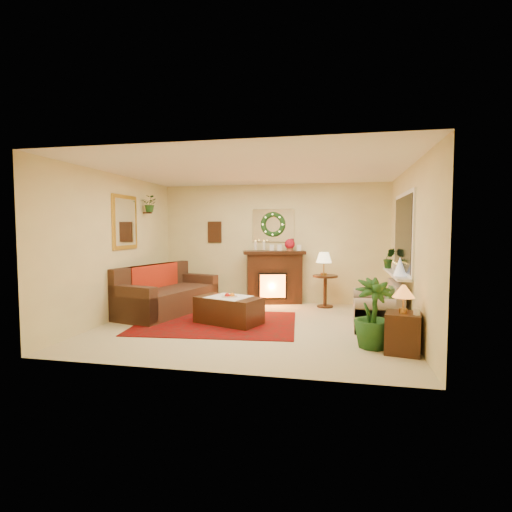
% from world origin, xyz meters
% --- Properties ---
extents(floor, '(5.00, 5.00, 0.00)m').
position_xyz_m(floor, '(0.00, 0.00, 0.00)').
color(floor, beige).
rests_on(floor, ground).
extents(ceiling, '(5.00, 5.00, 0.00)m').
position_xyz_m(ceiling, '(0.00, 0.00, 2.60)').
color(ceiling, white).
rests_on(ceiling, ground).
extents(wall_back, '(5.00, 5.00, 0.00)m').
position_xyz_m(wall_back, '(0.00, 2.25, 1.30)').
color(wall_back, '#EFD88C').
rests_on(wall_back, ground).
extents(wall_front, '(5.00, 5.00, 0.00)m').
position_xyz_m(wall_front, '(0.00, -2.25, 1.30)').
color(wall_front, '#EFD88C').
rests_on(wall_front, ground).
extents(wall_left, '(4.50, 4.50, 0.00)m').
position_xyz_m(wall_left, '(-2.50, 0.00, 1.30)').
color(wall_left, '#EFD88C').
rests_on(wall_left, ground).
extents(wall_right, '(4.50, 4.50, 0.00)m').
position_xyz_m(wall_right, '(2.50, 0.00, 1.30)').
color(wall_right, '#EFD88C').
rests_on(wall_right, ground).
extents(area_rug, '(2.86, 2.26, 0.01)m').
position_xyz_m(area_rug, '(-0.62, 0.01, 0.01)').
color(area_rug, '#610D09').
rests_on(area_rug, floor).
extents(sofa, '(1.46, 2.32, 0.92)m').
position_xyz_m(sofa, '(-1.79, 0.64, 0.43)').
color(sofa, '#4E3525').
rests_on(sofa, floor).
extents(red_throw, '(0.81, 1.32, 0.02)m').
position_xyz_m(red_throw, '(-1.83, 0.81, 0.46)').
color(red_throw, red).
rests_on(red_throw, sofa).
extents(fireplace, '(1.23, 0.68, 1.08)m').
position_xyz_m(fireplace, '(0.06, 2.04, 0.55)').
color(fireplace, '#331911').
rests_on(fireplace, floor).
extents(poinsettia, '(0.22, 0.22, 0.22)m').
position_xyz_m(poinsettia, '(0.40, 2.01, 1.30)').
color(poinsettia, '#A40E20').
rests_on(poinsettia, fireplace).
extents(mantel_candle_a, '(0.06, 0.06, 0.19)m').
position_xyz_m(mantel_candle_a, '(-0.36, 2.03, 1.26)').
color(mantel_candle_a, white).
rests_on(mantel_candle_a, fireplace).
extents(mantel_candle_b, '(0.06, 0.06, 0.19)m').
position_xyz_m(mantel_candle_b, '(-0.17, 2.03, 1.26)').
color(mantel_candle_b, white).
rests_on(mantel_candle_b, fireplace).
extents(mantel_mirror, '(0.92, 0.02, 0.72)m').
position_xyz_m(mantel_mirror, '(0.00, 2.23, 1.70)').
color(mantel_mirror, white).
rests_on(mantel_mirror, wall_back).
extents(wreath, '(0.55, 0.11, 0.55)m').
position_xyz_m(wreath, '(0.00, 2.19, 1.72)').
color(wreath, '#194719').
rests_on(wreath, wall_back).
extents(wall_art, '(0.32, 0.03, 0.48)m').
position_xyz_m(wall_art, '(-1.35, 2.23, 1.55)').
color(wall_art, '#381E11').
rests_on(wall_art, wall_back).
extents(gold_mirror, '(0.03, 0.84, 1.00)m').
position_xyz_m(gold_mirror, '(-2.48, 0.30, 1.75)').
color(gold_mirror, gold).
rests_on(gold_mirror, wall_left).
extents(hanging_plant, '(0.33, 0.28, 0.36)m').
position_xyz_m(hanging_plant, '(-2.34, 1.05, 1.97)').
color(hanging_plant, '#194719').
rests_on(hanging_plant, wall_left).
extents(loveseat, '(0.77, 1.30, 0.74)m').
position_xyz_m(loveseat, '(2.06, 0.37, 0.42)').
color(loveseat, gray).
rests_on(loveseat, floor).
extents(window_frame, '(0.03, 1.86, 1.36)m').
position_xyz_m(window_frame, '(2.48, 0.55, 1.55)').
color(window_frame, white).
rests_on(window_frame, wall_right).
extents(window_glass, '(0.02, 1.70, 1.22)m').
position_xyz_m(window_glass, '(2.47, 0.55, 1.55)').
color(window_glass, black).
rests_on(window_glass, wall_right).
extents(window_sill, '(0.22, 1.86, 0.04)m').
position_xyz_m(window_sill, '(2.38, 0.55, 0.87)').
color(window_sill, white).
rests_on(window_sill, wall_right).
extents(mini_tree, '(0.20, 0.20, 0.29)m').
position_xyz_m(mini_tree, '(2.37, 0.07, 1.04)').
color(mini_tree, white).
rests_on(mini_tree, window_sill).
extents(sill_plant, '(0.27, 0.22, 0.49)m').
position_xyz_m(sill_plant, '(2.35, 1.25, 1.08)').
color(sill_plant, '#2B5E21').
rests_on(sill_plant, window_sill).
extents(side_table_round, '(0.65, 0.65, 0.67)m').
position_xyz_m(side_table_round, '(1.16, 1.82, 0.33)').
color(side_table_round, '#33180D').
rests_on(side_table_round, floor).
extents(lamp_cream, '(0.32, 0.32, 0.49)m').
position_xyz_m(lamp_cream, '(1.13, 1.79, 0.88)').
color(lamp_cream, beige).
rests_on(lamp_cream, side_table_round).
extents(end_table_square, '(0.51, 0.51, 0.53)m').
position_xyz_m(end_table_square, '(2.26, -1.07, 0.27)').
color(end_table_square, black).
rests_on(end_table_square, floor).
extents(lamp_tiffany, '(0.29, 0.29, 0.42)m').
position_xyz_m(lamp_tiffany, '(2.25, -1.08, 0.74)').
color(lamp_tiffany, '#FFAE3B').
rests_on(lamp_tiffany, end_table_square).
extents(coffee_table, '(1.23, 0.94, 0.46)m').
position_xyz_m(coffee_table, '(-0.41, 0.03, 0.21)').
color(coffee_table, black).
rests_on(coffee_table, floor).
extents(fruit_bowl, '(0.27, 0.27, 0.06)m').
position_xyz_m(fruit_bowl, '(-0.39, 0.00, 0.45)').
color(fruit_bowl, silver).
rests_on(fruit_bowl, coffee_table).
extents(floor_palm, '(2.07, 2.07, 2.85)m').
position_xyz_m(floor_palm, '(1.89, -0.90, 0.45)').
color(floor_palm, '#18611B').
rests_on(floor_palm, floor).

